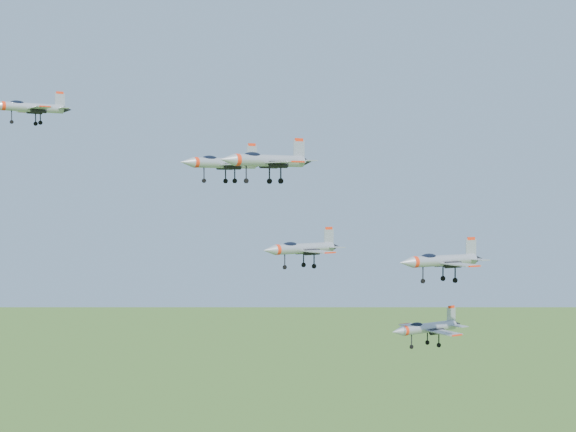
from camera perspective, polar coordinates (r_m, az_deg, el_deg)
jet_lead at (r=108.76m, az=-17.88°, el=7.38°), size 10.76×8.86×2.88m
jet_left_high at (r=100.46m, az=-4.70°, el=3.80°), size 12.16×10.04×3.25m
jet_right_high at (r=88.65m, az=-1.55°, el=3.98°), size 12.30×10.14×3.29m
jet_left_low at (r=117.09m, az=0.97°, el=-2.30°), size 14.08×11.62×3.77m
jet_right_low at (r=105.39m, az=10.84°, el=-3.12°), size 13.61×11.28×3.64m
jet_trail at (r=118.74m, az=9.83°, el=-7.83°), size 13.31×10.91×3.57m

